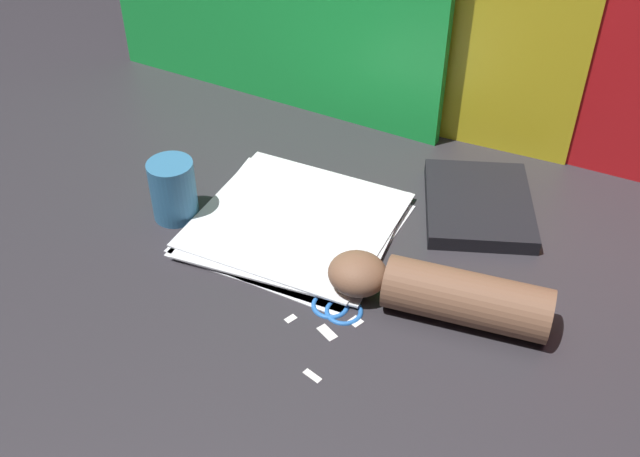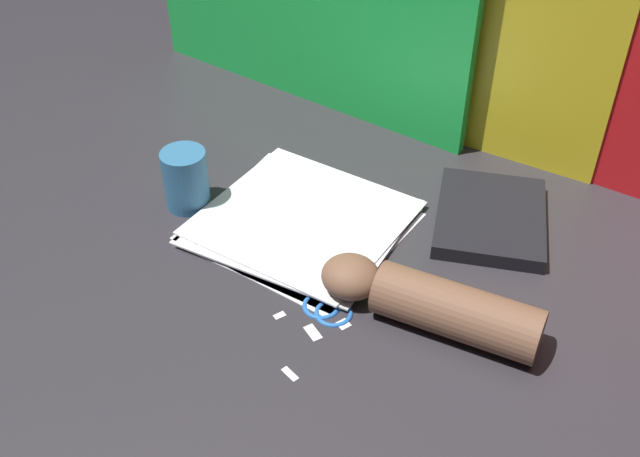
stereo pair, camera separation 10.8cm
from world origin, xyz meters
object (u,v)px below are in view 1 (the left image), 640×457
object	(u,v)px
book_closed	(478,204)
mug	(173,190)
paper_stack	(295,224)
hand_forearm	(441,292)
scissors	(346,295)

from	to	relation	value
book_closed	mug	world-z (taller)	mug
paper_stack	hand_forearm	bearing A→B (deg)	-19.66
book_closed	scissors	world-z (taller)	book_closed
book_closed	hand_forearm	xyz separation A→B (m)	(0.00, -0.25, 0.02)
paper_stack	scissors	world-z (taller)	paper_stack
hand_forearm	mug	distance (m)	0.45
book_closed	hand_forearm	world-z (taller)	hand_forearm
paper_stack	book_closed	distance (m)	0.30
scissors	mug	xyz separation A→B (m)	(-0.32, 0.07, 0.05)
scissors	paper_stack	bearing A→B (deg)	138.56
book_closed	hand_forearm	bearing A→B (deg)	-89.11
scissors	hand_forearm	size ratio (longest dim) A/B	0.57
paper_stack	mug	xyz separation A→B (m)	(-0.19, -0.05, 0.04)
scissors	mug	world-z (taller)	mug
book_closed	scissors	bearing A→B (deg)	-114.67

